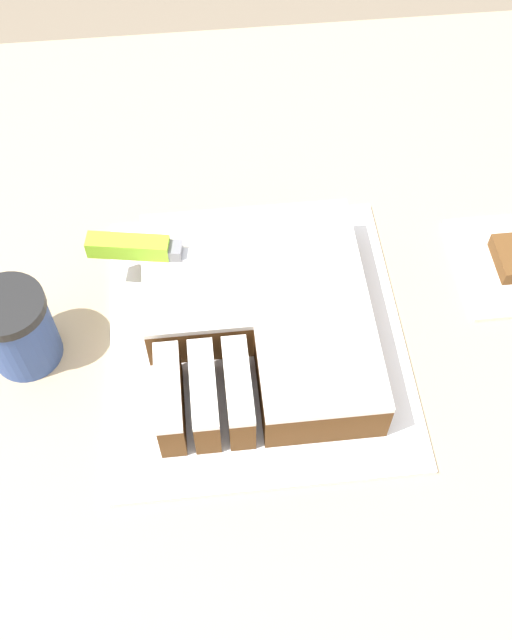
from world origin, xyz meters
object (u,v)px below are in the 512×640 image
object	(u,v)px
cake_board	(256,336)
knife	(153,249)
coffee_cup	(17,329)
cake	(260,315)

from	to	relation	value
cake_board	knife	xyz separation A→B (m)	(-0.11, 0.08, 0.07)
coffee_cup	cake	bearing A→B (deg)	-0.23
cake_board	cake	size ratio (longest dim) A/B	1.32
knife	coffee_cup	bearing A→B (deg)	-144.30
cake_board	coffee_cup	distance (m)	0.26
cake	coffee_cup	bearing A→B (deg)	179.77
cake	coffee_cup	distance (m)	0.26
knife	coffee_cup	size ratio (longest dim) A/B	2.79
coffee_cup	cake_board	bearing A→B (deg)	-1.52
knife	coffee_cup	world-z (taller)	coffee_cup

